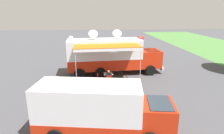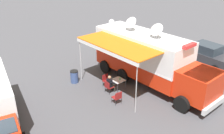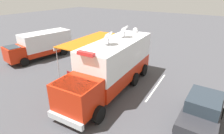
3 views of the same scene
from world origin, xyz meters
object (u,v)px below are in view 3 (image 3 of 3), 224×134
Objects in this scene: folding_chair_spare_by_truck at (70,75)px; seated_responder at (87,69)px; support_truck at (42,45)px; water_bottle at (93,69)px; folding_chair_beside_table at (95,68)px; car_behind_truck at (202,111)px; folding_table at (92,71)px; command_truck at (112,64)px; trash_bin at (95,59)px; folding_chair_at_table at (85,70)px.

folding_chair_spare_by_truck is 1.53m from seated_responder.
water_bottle is at bearing 172.25° from support_truck.
folding_chair_beside_table is at bearing -106.88° from seated_responder.
support_truck reaches higher than car_behind_truck.
water_bottle is (-0.11, 0.08, 0.16)m from folding_table.
car_behind_truck is (-9.71, -0.12, 0.37)m from folding_chair_spare_by_truck.
command_truck is at bearing 169.09° from seated_responder.
command_truck is 11.35× the size of folding_table.
car_behind_truck is at bearing 158.96° from trash_bin.
car_behind_truck reaches higher than seated_responder.
seated_responder is 2.97m from trash_bin.
car_behind_truck is at bearing 172.10° from support_truck.
support_truck reaches higher than seated_responder.
command_truck reaches higher than water_bottle.
folding_chair_spare_by_truck is 9.72m from car_behind_truck.
folding_chair_beside_table is 0.12× the size of support_truck.
folding_chair_spare_by_truck is 0.70× the size of seated_responder.
support_truck is (7.72, -0.99, 0.71)m from folding_table.
folding_chair_spare_by_truck is 7.02m from support_truck.
folding_chair_spare_by_truck is (3.47, 0.86, -1.43)m from command_truck.
folding_chair_spare_by_truck is (0.36, 1.41, 0.00)m from folding_chair_at_table.
folding_chair_at_table is 1.00× the size of folding_chair_spare_by_truck.
car_behind_truck is (-9.35, 1.28, 0.37)m from folding_chair_at_table.
folding_chair_spare_by_truck is (1.16, 1.39, -0.16)m from folding_table.
support_truck is (10.02, -1.52, -0.56)m from command_truck.
folding_chair_spare_by_truck is at bearing 13.86° from command_truck.
folding_chair_at_table and folding_chair_spare_by_truck have the same top height.
water_bottle is at bearing -11.83° from command_truck.
seated_responder reaches higher than folding_chair_at_table.
folding_chair_beside_table is 2.38m from folding_chair_spare_by_truck.
command_truck is 42.96× the size of water_bottle.
folding_chair_at_table is 0.96× the size of trash_bin.
seated_responder is at bearing -2.51° from folding_table.
water_bottle is 0.18× the size of seated_responder.
folding_chair_spare_by_truck is 0.96× the size of trash_bin.
command_truck is 5.47m from trash_bin.
car_behind_truck reaches higher than folding_chair_spare_by_truck.
support_truck is 16.43m from car_behind_truck.
folding_chair_at_table is at bearing 171.99° from support_truck.
water_bottle is 0.26× the size of folding_chair_spare_by_truck.
seated_responder is at bearing 73.12° from folding_chair_beside_table.
folding_chair_at_table is at bearing -1.09° from folding_table.
folding_chair_at_table is at bearing -5.72° from water_bottle.
support_truck reaches higher than folding_table.
seated_responder reaches higher than water_bottle.
car_behind_truck is (-10.38, 3.99, 0.42)m from trash_bin.
folding_chair_spare_by_truck is (0.80, 2.24, 0.00)m from folding_chair_beside_table.
command_truck reaches higher than folding_table.
folding_chair_at_table is 0.21× the size of car_behind_truck.
trash_bin is 0.22× the size of car_behind_truck.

